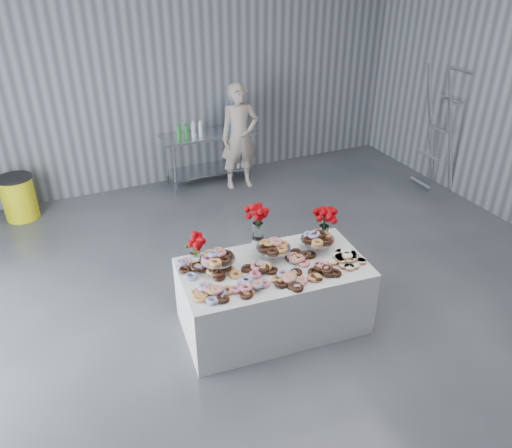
{
  "coord_description": "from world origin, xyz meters",
  "views": [
    {
      "loc": [
        -2.05,
        -3.34,
        3.65
      ],
      "look_at": [
        -0.12,
        0.95,
        0.95
      ],
      "focal_mm": 35.0,
      "sensor_mm": 36.0,
      "label": 1
    }
  ],
  "objects_px": {
    "prep_table": "(208,149)",
    "water_jug": "(235,114)",
    "stepladder": "(440,129)",
    "display_table": "(273,296)",
    "trash_barrel": "(19,198)",
    "person": "(240,137)"
  },
  "relations": [
    {
      "from": "prep_table",
      "to": "water_jug",
      "type": "relative_size",
      "value": 2.71
    },
    {
      "from": "prep_table",
      "to": "stepladder",
      "type": "relative_size",
      "value": 0.73
    },
    {
      "from": "water_jug",
      "to": "stepladder",
      "type": "xyz_separation_m",
      "value": [
        2.83,
        -1.69,
        -0.13
      ]
    },
    {
      "from": "display_table",
      "to": "prep_table",
      "type": "distance_m",
      "value": 3.75
    },
    {
      "from": "display_table",
      "to": "stepladder",
      "type": "distance_m",
      "value": 4.45
    },
    {
      "from": "trash_barrel",
      "to": "stepladder",
      "type": "height_order",
      "value": "stepladder"
    },
    {
      "from": "person",
      "to": "stepladder",
      "type": "bearing_deg",
      "value": -21.53
    },
    {
      "from": "person",
      "to": "trash_barrel",
      "type": "height_order",
      "value": "person"
    },
    {
      "from": "display_table",
      "to": "water_jug",
      "type": "height_order",
      "value": "water_jug"
    },
    {
      "from": "stepladder",
      "to": "display_table",
      "type": "bearing_deg",
      "value": -152.83
    },
    {
      "from": "water_jug",
      "to": "stepladder",
      "type": "relative_size",
      "value": 0.27
    },
    {
      "from": "display_table",
      "to": "trash_barrel",
      "type": "height_order",
      "value": "display_table"
    },
    {
      "from": "trash_barrel",
      "to": "stepladder",
      "type": "xyz_separation_m",
      "value": [
        6.3,
        -1.69,
        0.69
      ]
    },
    {
      "from": "prep_table",
      "to": "water_jug",
      "type": "xyz_separation_m",
      "value": [
        0.5,
        -0.0,
        0.53
      ]
    },
    {
      "from": "display_table",
      "to": "prep_table",
      "type": "height_order",
      "value": "prep_table"
    },
    {
      "from": "trash_barrel",
      "to": "stepladder",
      "type": "relative_size",
      "value": 0.32
    },
    {
      "from": "person",
      "to": "prep_table",
      "type": "bearing_deg",
      "value": 150.5
    },
    {
      "from": "display_table",
      "to": "person",
      "type": "height_order",
      "value": "person"
    },
    {
      "from": "water_jug",
      "to": "person",
      "type": "height_order",
      "value": "person"
    },
    {
      "from": "person",
      "to": "stepladder",
      "type": "relative_size",
      "value": 0.85
    },
    {
      "from": "prep_table",
      "to": "trash_barrel",
      "type": "height_order",
      "value": "prep_table"
    },
    {
      "from": "display_table",
      "to": "stepladder",
      "type": "xyz_separation_m",
      "value": [
        3.91,
        2.01,
        0.65
      ]
    }
  ]
}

